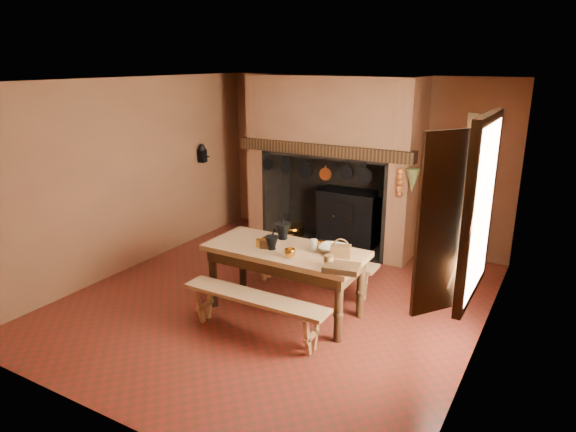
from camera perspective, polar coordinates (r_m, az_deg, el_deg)
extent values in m
plane|color=maroon|center=(6.87, -1.22, -9.23)|extent=(5.50, 5.50, 0.00)
plane|color=silver|center=(6.16, -1.39, 14.82)|extent=(5.50, 5.50, 0.00)
cube|color=brown|center=(8.78, 8.07, 6.11)|extent=(5.00, 0.02, 2.80)
cube|color=brown|center=(7.93, -17.01, 4.36)|extent=(0.02, 5.50, 2.80)
cube|color=brown|center=(5.56, 21.35, -1.30)|extent=(0.02, 5.50, 2.80)
cube|color=brown|center=(4.38, -20.33, -6.02)|extent=(5.00, 0.02, 2.80)
cube|color=brown|center=(9.08, -2.18, 6.62)|extent=(0.30, 0.90, 2.80)
cube|color=brown|center=(8.06, 13.14, 4.86)|extent=(0.30, 0.90, 2.80)
cube|color=brown|center=(8.38, 5.18, 11.22)|extent=(2.20, 0.90, 1.20)
cube|color=#311F0D|center=(8.09, 3.88, 7.40)|extent=(2.95, 0.22, 0.18)
cube|color=black|center=(9.00, 6.07, 2.53)|extent=(2.20, 0.06, 1.60)
cube|color=black|center=(8.87, 4.80, -3.00)|extent=(2.20, 0.90, 0.02)
cube|color=black|center=(8.76, 6.77, -0.27)|extent=(1.00, 0.50, 0.90)
cube|color=black|center=(8.62, 6.83, 2.68)|extent=(1.04, 0.54, 0.04)
cube|color=black|center=(8.50, 6.10, -0.08)|extent=(0.35, 0.02, 0.45)
cylinder|color=black|center=(8.37, 10.43, 4.41)|extent=(0.10, 0.10, 0.70)
cylinder|color=gold|center=(8.54, 5.13, 0.03)|extent=(0.03, 0.03, 0.03)
cylinder|color=gold|center=(8.43, 6.97, -0.27)|extent=(0.03, 0.03, 0.03)
cylinder|color=gold|center=(9.16, 0.57, -1.68)|extent=(0.40, 0.40, 0.20)
cylinder|color=gold|center=(8.93, 0.06, -2.24)|extent=(0.34, 0.34, 0.18)
cube|color=black|center=(9.34, -0.20, -1.43)|extent=(0.18, 0.18, 0.16)
cone|color=brown|center=(7.52, 13.64, 3.82)|extent=(0.20, 0.20, 0.35)
cube|color=white|center=(5.10, 20.76, 0.69)|extent=(0.02, 1.00, 1.60)
cube|color=#342010|center=(4.95, 21.44, 10.12)|extent=(0.08, 1.16, 0.08)
cube|color=#342010|center=(5.38, 19.51, -7.87)|extent=(0.08, 1.16, 0.08)
cube|color=#342010|center=(4.49, 16.40, -0.98)|extent=(0.29, 0.39, 1.60)
cube|color=#342010|center=(5.78, 19.69, 2.65)|extent=(0.29, 0.39, 1.60)
cube|color=black|center=(8.97, -9.50, 6.60)|extent=(0.12, 0.12, 0.22)
cone|color=black|center=(8.95, -9.54, 7.55)|extent=(0.16, 0.16, 0.10)
cylinder|color=black|center=(8.92, -9.05, 6.56)|extent=(0.12, 0.02, 0.02)
cube|color=tan|center=(6.23, -0.31, -3.87)|extent=(1.95, 0.87, 0.07)
cube|color=#342010|center=(6.27, -0.30, -4.80)|extent=(1.82, 0.74, 0.15)
cylinder|color=#342010|center=(6.60, -8.31, -6.80)|extent=(0.10, 0.10, 0.78)
cylinder|color=#342010|center=(5.78, 5.62, -10.31)|extent=(0.10, 0.10, 0.78)
cylinder|color=#342010|center=(7.08, -5.07, -5.00)|extent=(0.10, 0.10, 0.78)
cylinder|color=#342010|center=(6.32, 8.09, -7.91)|extent=(0.10, 0.10, 0.78)
cube|color=tan|center=(5.83, -3.75, -9.04)|extent=(1.78, 0.31, 0.04)
cube|color=tan|center=(6.94, 2.70, -4.55)|extent=(1.81, 0.32, 0.05)
cylinder|color=black|center=(6.54, -0.59, -2.38)|extent=(0.12, 0.12, 0.04)
cone|color=black|center=(6.50, -0.60, -1.52)|extent=(0.21, 0.21, 0.17)
cylinder|color=black|center=(6.45, -0.41, -0.31)|extent=(0.08, 0.03, 0.17)
cylinder|color=black|center=(6.19, -1.80, -3.57)|extent=(0.10, 0.10, 0.03)
cone|color=black|center=(6.16, -1.81, -2.87)|extent=(0.16, 0.16, 0.13)
cylinder|color=black|center=(6.11, -1.67, -1.88)|extent=(0.07, 0.03, 0.13)
cube|color=#342010|center=(6.22, -2.55, -3.09)|extent=(0.13, 0.13, 0.11)
cylinder|color=gold|center=(6.20, -2.56, -2.51)|extent=(0.08, 0.08, 0.03)
cylinder|color=black|center=(6.16, -2.22, -2.31)|extent=(0.09, 0.04, 0.03)
cylinder|color=gold|center=(6.26, -3.20, -3.02)|extent=(0.08, 0.08, 0.09)
cylinder|color=gold|center=(6.26, 3.61, -3.08)|extent=(0.08, 0.08, 0.08)
imported|color=#C1B894|center=(6.10, 5.03, -3.67)|extent=(0.37, 0.37, 0.08)
cylinder|color=brown|center=(5.69, 4.53, -4.96)|extent=(0.14, 0.14, 0.13)
cylinder|color=beige|center=(6.13, 2.90, -3.25)|extent=(0.10, 0.10, 0.14)
cube|color=#523818|center=(5.97, 5.87, -3.92)|extent=(0.27, 0.23, 0.13)
torus|color=#523818|center=(5.95, 5.89, -3.34)|extent=(0.18, 0.08, 0.19)
cube|color=#342010|center=(5.60, 5.99, -5.75)|extent=(0.43, 0.35, 0.07)
imported|color=gold|center=(5.93, 0.21, -4.12)|extent=(0.16, 0.16, 0.10)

